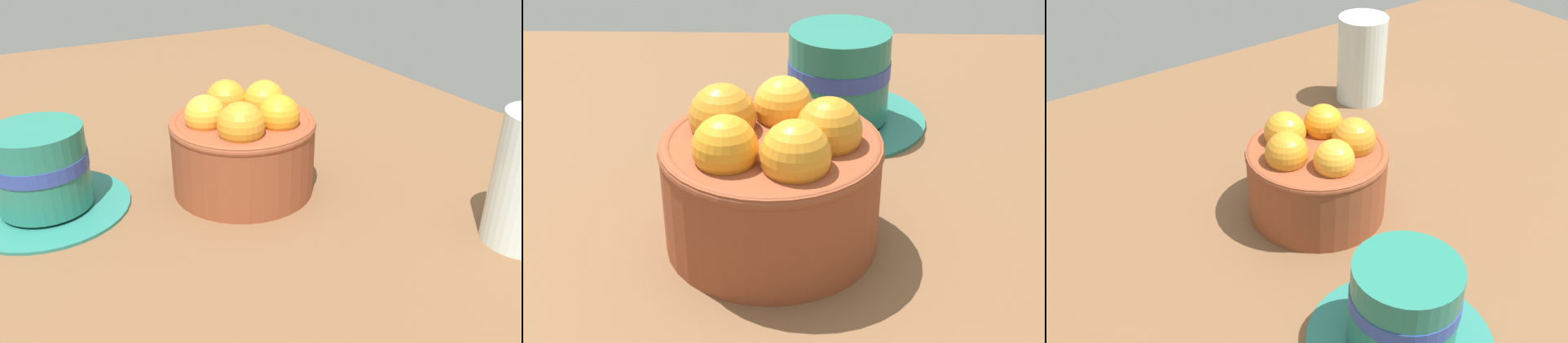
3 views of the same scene
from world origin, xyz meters
TOP-DOWN VIEW (x-y plane):
  - ground_plane at (0.00, 0.00)cm, footprint 135.71×80.77cm
  - terracotta_bowl at (-0.00, -0.01)cm, footprint 14.13×14.13cm
  - coffee_cup at (5.02, 18.06)cm, footprint 15.15×15.15cm

SIDE VIEW (x-z plane):
  - ground_plane at x=0.00cm, z-range -3.56..0.00cm
  - coffee_cup at x=5.02cm, z-range -0.34..7.83cm
  - terracotta_bowl at x=0.00cm, z-range -0.37..9.99cm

